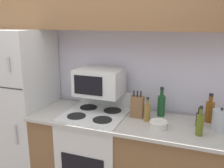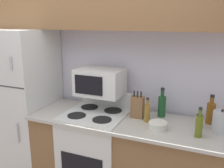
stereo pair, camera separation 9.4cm
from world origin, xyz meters
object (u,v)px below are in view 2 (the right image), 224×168
object	(u,v)px
stove	(96,153)
kettle	(221,122)
microwave	(100,82)
bottle_wine_green	(162,105)
bottle_olive_oil	(199,125)
knife_block	(137,107)
bottle_whiskey	(211,112)
bowl	(158,125)
refrigerator	(22,104)
bottle_soy_sauce	(199,120)
bottle_vinegar	(147,112)

from	to	relation	value
stove	kettle	bearing A→B (deg)	2.02
microwave	bottle_wine_green	distance (m)	0.68
bottle_olive_oil	kettle	distance (m)	0.23
knife_block	bottle_olive_oil	distance (m)	0.64
bottle_whiskey	bowl	bearing A→B (deg)	-143.78
bottle_whiskey	kettle	bearing A→B (deg)	-62.61
refrigerator	stove	world-z (taller)	refrigerator
stove	bottle_soy_sauce	distance (m)	1.13
bowl	bottle_olive_oil	bearing A→B (deg)	-4.22
refrigerator	microwave	xyz separation A→B (m)	(1.00, 0.10, 0.35)
kettle	bottle_soy_sauce	bearing A→B (deg)	170.75
bottle_soy_sauce	bottle_vinegar	distance (m)	0.47
knife_block	kettle	world-z (taller)	knife_block
refrigerator	stove	xyz separation A→B (m)	(1.01, -0.03, -0.40)
knife_block	bowl	xyz separation A→B (m)	(0.25, -0.19, -0.07)
kettle	bottle_vinegar	bearing A→B (deg)	-178.43
bottle_wine_green	bottle_whiskey	bearing A→B (deg)	0.63
refrigerator	bowl	distance (m)	1.69
stove	microwave	world-z (taller)	microwave
knife_block	bottle_vinegar	size ratio (longest dim) A/B	1.15
bottle_whiskey	bottle_olive_oil	xyz separation A→B (m)	(-0.08, -0.34, -0.01)
bottle_soy_sauce	stove	bearing A→B (deg)	-175.94
bottle_whiskey	bottle_vinegar	xyz separation A→B (m)	(-0.56, -0.19, -0.02)
bottle_olive_oil	knife_block	bearing A→B (deg)	160.34
bottle_vinegar	bottle_wine_green	bearing A→B (deg)	62.36
stove	bottle_olive_oil	bearing A→B (deg)	-6.69
bowl	bottle_olive_oil	world-z (taller)	bottle_olive_oil
refrigerator	bottle_olive_oil	bearing A→B (deg)	-4.18
bottle_soy_sauce	kettle	size ratio (longest dim) A/B	0.84
microwave	bottle_olive_oil	xyz separation A→B (m)	(1.02, -0.25, -0.22)
microwave	bottle_olive_oil	size ratio (longest dim) A/B	1.85
bottle_whiskey	refrigerator	bearing A→B (deg)	-174.85
knife_block	bowl	bearing A→B (deg)	-36.95
bottle_wine_green	kettle	bearing A→B (deg)	-17.30
microwave	bottle_soy_sauce	bearing A→B (deg)	-3.36
knife_block	bottle_soy_sauce	xyz separation A→B (m)	(0.59, -0.02, -0.04)
microwave	bottle_vinegar	world-z (taller)	microwave
bowl	bottle_vinegar	world-z (taller)	bottle_vinegar
bowl	bottle_soy_sauce	world-z (taller)	bottle_soy_sauce
refrigerator	bowl	bearing A→B (deg)	-4.17
kettle	knife_block	bearing A→B (deg)	176.10
bottle_soy_sauce	microwave	bearing A→B (deg)	176.64
refrigerator	bottle_vinegar	xyz separation A→B (m)	(1.55, -0.00, 0.13)
stove	microwave	distance (m)	0.77
bottle_olive_oil	bottle_vinegar	size ratio (longest dim) A/B	1.08
refrigerator	bottle_wine_green	distance (m)	1.66
bottle_olive_oil	kettle	bearing A→B (deg)	43.67
refrigerator	bottle_wine_green	bearing A→B (deg)	6.40
microwave	knife_block	world-z (taller)	microwave
refrigerator	bottle_vinegar	world-z (taller)	refrigerator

